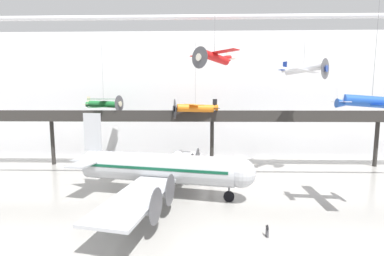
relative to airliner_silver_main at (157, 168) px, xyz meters
name	(u,v)px	position (x,y,z in m)	size (l,w,h in m)	color
ground_plane	(228,244)	(7.85, -11.03, -3.64)	(260.00, 260.00, 0.00)	#9E9B96
hangar_back_wall	(210,96)	(7.85, 22.95, 9.39)	(140.00, 3.00, 26.06)	white
mezzanine_walkway	(212,119)	(7.85, 14.56, 5.14)	(110.00, 3.20, 10.45)	#2D2B28
ceiling_truss_beam	(219,17)	(7.85, 1.26, 18.90)	(120.00, 0.60, 0.60)	silver
airliner_silver_main	(157,168)	(0.00, 0.00, 0.00)	(25.06, 28.91, 10.58)	#B7BABF
suspended_plane_red_highwing	(214,57)	(7.16, -0.99, 13.72)	(5.74, 5.73, 6.43)	red
suspended_plane_white_twin	(304,69)	(22.03, 10.12, 13.55)	(7.46, 7.45, 6.84)	silver
suspended_plane_orange_highwing	(195,108)	(4.79, 12.34, 7.28)	(8.06, 9.72, 12.91)	orange
suspended_plane_green_biplane	(104,104)	(-11.93, 14.53, 7.92)	(7.10, 8.57, 11.91)	#1E6B33
suspended_plane_blue_trainer	(372,102)	(22.94, -5.23, 8.49)	(6.88, 8.42, 11.13)	#1E4CAD
info_sign_pedestal	(267,232)	(11.54, -9.75, -3.18)	(0.19, 0.78, 1.24)	#4C4C51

